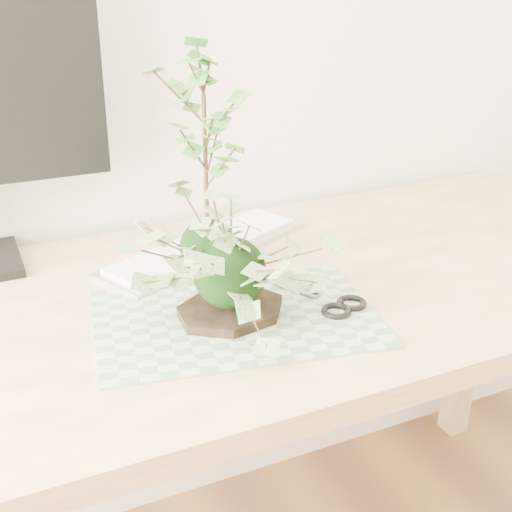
# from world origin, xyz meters

# --- Properties ---
(desk) EXTENTS (1.60, 0.70, 0.74)m
(desk) POSITION_xyz_m (0.06, 1.23, 0.65)
(desk) COLOR #DCBA84
(desk) RESTS_ON ground_plane
(cutting_mat) EXTENTS (0.48, 0.36, 0.00)m
(cutting_mat) POSITION_xyz_m (-0.04, 1.14, 0.74)
(cutting_mat) COLOR #557854
(cutting_mat) RESTS_ON desk
(stone_dish) EXTENTS (0.21, 0.21, 0.01)m
(stone_dish) POSITION_xyz_m (-0.04, 1.15, 0.75)
(stone_dish) COLOR black
(stone_dish) RESTS_ON cutting_mat
(ivy_kokedama) EXTENTS (0.40, 0.40, 0.23)m
(ivy_kokedama) POSITION_xyz_m (-0.04, 1.15, 0.87)
(ivy_kokedama) COLOR black
(ivy_kokedama) RESTS_ON stone_dish
(maple_kokedama) EXTENTS (0.29, 0.29, 0.41)m
(maple_kokedama) POSITION_xyz_m (-0.01, 1.31, 1.03)
(maple_kokedama) COLOR black
(maple_kokedama) RESTS_ON desk
(keyboard) EXTENTS (0.46, 0.30, 0.02)m
(keyboard) POSITION_xyz_m (0.02, 1.41, 0.75)
(keyboard) COLOR #BABABA
(keyboard) RESTS_ON desk
(scissors) EXTENTS (0.10, 0.20, 0.01)m
(scissors) POSITION_xyz_m (0.11, 1.11, 0.75)
(scissors) COLOR gray
(scissors) RESTS_ON cutting_mat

